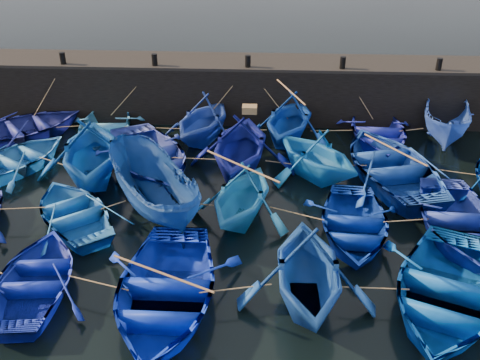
{
  "coord_description": "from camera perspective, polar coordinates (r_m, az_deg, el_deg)",
  "views": [
    {
      "loc": [
        0.83,
        -12.57,
        9.7
      ],
      "look_at": [
        0.0,
        3.2,
        0.7
      ],
      "focal_mm": 40.0,
      "sensor_mm": 36.0,
      "label": 1
    }
  ],
  "objects": [
    {
      "name": "ground",
      "position": [
        15.9,
        -0.61,
        -7.92
      ],
      "size": [
        120.0,
        120.0,
        0.0
      ],
      "primitive_type": "plane",
      "color": "black",
      "rests_on": "ground"
    },
    {
      "name": "quay_wall",
      "position": [
        24.59,
        0.9,
        9.57
      ],
      "size": [
        26.0,
        2.5,
        2.5
      ],
      "primitive_type": "cube",
      "color": "black",
      "rests_on": "ground"
    },
    {
      "name": "quay_top",
      "position": [
        24.17,
        0.93,
        12.48
      ],
      "size": [
        26.0,
        2.5,
        0.12
      ],
      "primitive_type": "cube",
      "color": "black",
      "rests_on": "quay_wall"
    },
    {
      "name": "bollard_0",
      "position": [
        24.82,
        -18.39,
        12.22
      ],
      "size": [
        0.24,
        0.24,
        0.5
      ],
      "primitive_type": "cylinder",
      "color": "black",
      "rests_on": "quay_top"
    },
    {
      "name": "bollard_1",
      "position": [
        23.7,
        -9.1,
        12.56
      ],
      "size": [
        0.24,
        0.24,
        0.5
      ],
      "primitive_type": "cylinder",
      "color": "black",
      "rests_on": "quay_top"
    },
    {
      "name": "bollard_2",
      "position": [
        23.22,
        0.85,
        12.56
      ],
      "size": [
        0.24,
        0.24,
        0.5
      ],
      "primitive_type": "cylinder",
      "color": "black",
      "rests_on": "quay_top"
    },
    {
      "name": "bollard_3",
      "position": [
        23.42,
        10.9,
        12.19
      ],
      "size": [
        0.24,
        0.24,
        0.5
      ],
      "primitive_type": "cylinder",
      "color": "black",
      "rests_on": "quay_top"
    },
    {
      "name": "bollard_4",
      "position": [
        24.29,
        20.47,
        11.5
      ],
      "size": [
        0.24,
        0.24,
        0.5
      ],
      "primitive_type": "cylinder",
      "color": "black",
      "rests_on": "quay_top"
    },
    {
      "name": "boat_0",
      "position": [
        24.22,
        -22.16,
        5.15
      ],
      "size": [
        6.23,
        6.11,
        1.06
      ],
      "primitive_type": "imported",
      "rotation": [
        0.0,
        0.0,
        2.3
      ],
      "color": "navy",
      "rests_on": "ground"
    },
    {
      "name": "boat_1",
      "position": [
        23.32,
        -14.32,
        5.42
      ],
      "size": [
        3.75,
        4.91,
        0.95
      ],
      "primitive_type": "imported",
      "rotation": [
        0.0,
        0.0,
        0.11
      ],
      "color": "#367FD1",
      "rests_on": "ground"
    },
    {
      "name": "boat_2",
      "position": [
        22.14,
        -3.99,
        6.59
      ],
      "size": [
        4.57,
        4.9,
        2.09
      ],
      "primitive_type": "imported",
      "rotation": [
        0.0,
        0.0,
        -0.34
      ],
      "color": "#1F3D96",
      "rests_on": "ground"
    },
    {
      "name": "boat_3",
      "position": [
        22.05,
        5.28,
        6.6
      ],
      "size": [
        4.58,
        4.99,
        2.21
      ],
      "primitive_type": "imported",
      "rotation": [
        0.0,
        0.0,
        -0.26
      ],
      "color": "#0C3CA2",
      "rests_on": "ground"
    },
    {
      "name": "boat_4",
      "position": [
        22.9,
        14.47,
        4.98
      ],
      "size": [
        3.52,
        4.84,
        0.99
      ],
      "primitive_type": "imported",
      "rotation": [
        0.0,
        0.0,
        -0.02
      ],
      "color": "#1A239C",
      "rests_on": "ground"
    },
    {
      "name": "boat_5",
      "position": [
        23.75,
        21.2,
        5.92
      ],
      "size": [
        2.94,
        5.09,
        1.85
      ],
      "primitive_type": "imported",
      "rotation": [
        0.0,
        0.0,
        -0.25
      ],
      "color": "blue",
      "rests_on": "ground"
    },
    {
      "name": "boat_6",
      "position": [
        21.78,
        -22.71,
        2.09
      ],
      "size": [
        4.89,
        5.3,
        0.9
      ],
      "primitive_type": "imported",
      "rotation": [
        0.0,
        0.0,
        2.59
      ],
      "color": "blue",
      "rests_on": "ground"
    },
    {
      "name": "boat_7",
      "position": [
        19.7,
        -15.63,
        3.15
      ],
      "size": [
        5.12,
        5.62,
        2.53
      ],
      "primitive_type": "imported",
      "rotation": [
        0.0,
        0.0,
        3.37
      ],
      "color": "#0E4A9A",
      "rests_on": "ground"
    },
    {
      "name": "boat_8",
      "position": [
        20.29,
        -9.76,
        2.49
      ],
      "size": [
        6.1,
        6.74,
        1.15
      ],
      "primitive_type": "imported",
      "rotation": [
        0.0,
        0.0,
        0.5
      ],
      "color": "#2B3EAA",
      "rests_on": "ground"
    },
    {
      "name": "boat_9",
      "position": [
        19.49,
        0.11,
        3.9
      ],
      "size": [
        4.42,
        5.0,
        2.45
      ],
      "primitive_type": "imported",
      "rotation": [
        0.0,
        0.0,
        3.05
      ],
      "color": "navy",
      "rests_on": "ground"
    },
    {
      "name": "boat_10",
      "position": [
        19.46,
        8.19,
        2.87
      ],
      "size": [
        5.08,
        5.13,
        2.04
      ],
      "primitive_type": "imported",
      "rotation": [
        0.0,
        0.0,
        3.86
      ],
      "color": "blue",
      "rests_on": "ground"
    },
    {
      "name": "boat_11",
      "position": [
        20.11,
        15.89,
        1.57
      ],
      "size": [
        5.43,
        6.64,
        1.21
      ],
      "primitive_type": "imported",
      "rotation": [
        0.0,
        0.0,
        3.38
      ],
      "color": "navy",
      "rests_on": "ground"
    },
    {
      "name": "boat_14",
      "position": [
        17.81,
        -17.32,
        -3.22
      ],
      "size": [
        4.85,
        5.09,
        0.86
      ],
      "primitive_type": "imported",
      "rotation": [
        0.0,
        0.0,
        3.78
      ],
      "color": "blue",
      "rests_on": "ground"
    },
    {
      "name": "boat_15",
      "position": [
        17.27,
        -9.36,
        -1.02
      ],
      "size": [
        4.46,
        5.38,
        2.0
      ],
      "primitive_type": "imported",
      "rotation": [
        0.0,
        0.0,
        3.73
      ],
      "color": "navy",
      "rests_on": "ground"
    },
    {
      "name": "boat_16",
      "position": [
        16.8,
        0.18,
        -1.55
      ],
      "size": [
        4.19,
        4.54,
        1.98
      ],
      "primitive_type": "imported",
      "rotation": [
        0.0,
        0.0,
        -0.29
      ],
      "color": "blue",
      "rests_on": "ground"
    },
    {
      "name": "boat_17",
      "position": [
        16.74,
        12.0,
        -4.58
      ],
      "size": [
        3.48,
        4.62,
        0.91
      ],
      "primitive_type": "imported",
      "rotation": [
        0.0,
        0.0,
        -0.08
      ],
      "color": "navy",
      "rests_on": "ground"
    },
    {
      "name": "boat_18",
      "position": [
        17.71,
        22.24,
        -4.07
      ],
      "size": [
        3.73,
        5.07,
        1.02
      ],
      "primitive_type": "imported",
      "rotation": [
        0.0,
        0.0,
        -0.04
      ],
      "color": "#1D3198",
      "rests_on": "ground"
    },
    {
      "name": "boat_21",
      "position": [
        15.37,
        -20.88,
        -9.77
      ],
      "size": [
        3.4,
        4.44,
        0.86
      ],
      "primitive_type": "imported",
      "rotation": [
        0.0,
        0.0,
        3.25
      ],
      "color": "#0C1E92",
      "rests_on": "ground"
    },
    {
      "name": "boat_22",
      "position": [
        13.94,
        -8.14,
        -11.68
      ],
      "size": [
        3.83,
        5.36,
        1.11
      ],
      "primitive_type": "imported",
      "rotation": [
        0.0,
        0.0,
        -0.0
      ],
      "color": "#0824C8",
      "rests_on": "ground"
    },
    {
      "name": "boat_23",
      "position": [
        13.73,
        7.24,
        -9.4
      ],
      "size": [
        3.71,
        4.26,
        2.19
      ],
      "primitive_type": "imported",
      "rotation": [
        0.0,
        0.0,
        0.03
      ],
      "color": "#154793",
      "rests_on": "ground"
    },
    {
      "name": "boat_24",
      "position": [
        14.78,
        21.05,
        -10.94
      ],
      "size": [
        5.6,
        6.44,
        1.12
      ],
      "primitive_type": "imported",
      "rotation": [
        0.0,
        0.0,
        -0.39
      ],
      "color": "#044295",
      "rests_on": "ground"
    },
    {
      "name": "wooden_crate",
      "position": [
        18.93,
        1.03,
        7.56
      ],
      "size": [
        0.52,
        0.41,
        0.25
      ],
      "primitive_type": "cube",
      "color": "olive",
      "rests_on": "boat_9"
    },
    {
      "name": "mooring_ropes",
      "position": [
        19.78,
        -0.48,
        3.23
      ],
      "size": [
        17.83,
        11.88,
        2.1
      ],
      "color": "tan",
      "rests_on": "ground"
    },
    {
      "name": "loose_oars",
      "position": [
        17.52,
        4.62,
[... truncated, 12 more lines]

